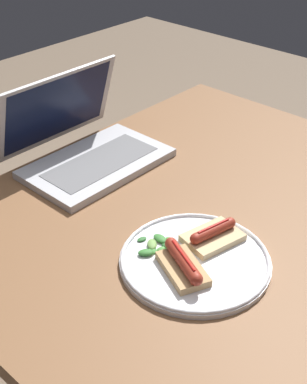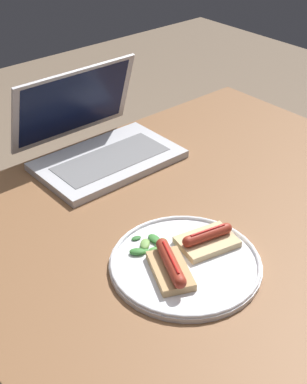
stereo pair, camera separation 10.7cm
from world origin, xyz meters
name	(u,v)px [view 1 (the left image)]	position (x,y,z in m)	size (l,w,h in m)	color
desk	(208,241)	(0.00, 0.00, 0.69)	(1.05, 0.88, 0.77)	brown
laptop	(86,147)	(-0.04, 0.34, 0.81)	(0.33, 0.27, 0.21)	#B7B7BC
plate	(195,260)	(-0.15, -0.08, 0.78)	(0.28, 0.28, 0.02)	silver
sausage_toast_left	(213,235)	(-0.09, -0.07, 0.79)	(0.12, 0.10, 0.04)	#D6B784
sausage_toast_middle	(183,265)	(-0.20, -0.09, 0.80)	(0.10, 0.12, 0.04)	tan
salad_pile	(156,246)	(-0.18, -0.01, 0.78)	(0.08, 0.08, 0.01)	#387A33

